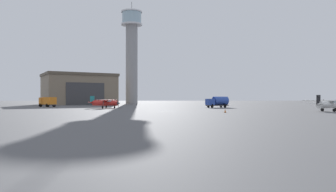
{
  "coord_description": "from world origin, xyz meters",
  "views": [
    {
      "loc": [
        -1.39,
        -61.9,
        2.7
      ],
      "look_at": [
        1.53,
        24.1,
        3.09
      ],
      "focal_mm": 33.83,
      "sensor_mm": 36.0,
      "label": 1
    }
  ],
  "objects_px": {
    "control_tower": "(132,49)",
    "airplane_white": "(329,104)",
    "traffic_cone_near_left": "(225,111)",
    "airplane_red": "(105,102)",
    "truck_box_orange": "(48,101)",
    "truck_fuel_tanker_blue": "(218,102)"
  },
  "relations": [
    {
      "from": "control_tower",
      "to": "airplane_white",
      "type": "height_order",
      "value": "control_tower"
    },
    {
      "from": "airplane_white",
      "to": "traffic_cone_near_left",
      "type": "xyz_separation_m",
      "value": [
        -20.85,
        -3.91,
        -1.12
      ]
    },
    {
      "from": "airplane_red",
      "to": "traffic_cone_near_left",
      "type": "relative_size",
      "value": 14.28
    },
    {
      "from": "truck_box_orange",
      "to": "truck_fuel_tanker_blue",
      "type": "distance_m",
      "value": 47.58
    },
    {
      "from": "airplane_white",
      "to": "control_tower",
      "type": "bearing_deg",
      "value": 88.22
    },
    {
      "from": "control_tower",
      "to": "airplane_red",
      "type": "distance_m",
      "value": 58.04
    },
    {
      "from": "airplane_red",
      "to": "truck_box_orange",
      "type": "bearing_deg",
      "value": 162.4
    },
    {
      "from": "airplane_red",
      "to": "traffic_cone_near_left",
      "type": "xyz_separation_m",
      "value": [
        25.16,
        -23.85,
        -1.08
      ]
    },
    {
      "from": "airplane_white",
      "to": "truck_fuel_tanker_blue",
      "type": "distance_m",
      "value": 28.88
    },
    {
      "from": "truck_box_orange",
      "to": "truck_fuel_tanker_blue",
      "type": "relative_size",
      "value": 0.9
    },
    {
      "from": "traffic_cone_near_left",
      "to": "control_tower",
      "type": "bearing_deg",
      "value": 106.37
    },
    {
      "from": "truck_fuel_tanker_blue",
      "to": "traffic_cone_near_left",
      "type": "relative_size",
      "value": 8.6
    },
    {
      "from": "airplane_white",
      "to": "truck_fuel_tanker_blue",
      "type": "xyz_separation_m",
      "value": [
        -16.93,
        23.39,
        0.14
      ]
    },
    {
      "from": "control_tower",
      "to": "airplane_white",
      "type": "xyz_separation_m",
      "value": [
        43.68,
        -73.8,
        -21.46
      ]
    },
    {
      "from": "airplane_white",
      "to": "truck_box_orange",
      "type": "xyz_separation_m",
      "value": [
        -63.9,
        30.93,
        0.12
      ]
    },
    {
      "from": "truck_box_orange",
      "to": "control_tower",
      "type": "bearing_deg",
      "value": -75.07
    },
    {
      "from": "airplane_red",
      "to": "traffic_cone_near_left",
      "type": "height_order",
      "value": "airplane_red"
    },
    {
      "from": "airplane_red",
      "to": "truck_fuel_tanker_blue",
      "type": "relative_size",
      "value": 1.66
    },
    {
      "from": "control_tower",
      "to": "truck_box_orange",
      "type": "xyz_separation_m",
      "value": [
        -20.22,
        -42.87,
        -21.34
      ]
    },
    {
      "from": "truck_box_orange",
      "to": "traffic_cone_near_left",
      "type": "bearing_deg",
      "value": -178.8
    },
    {
      "from": "airplane_red",
      "to": "truck_fuel_tanker_blue",
      "type": "height_order",
      "value": "airplane_red"
    },
    {
      "from": "airplane_red",
      "to": "airplane_white",
      "type": "relative_size",
      "value": 1.06
    }
  ]
}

